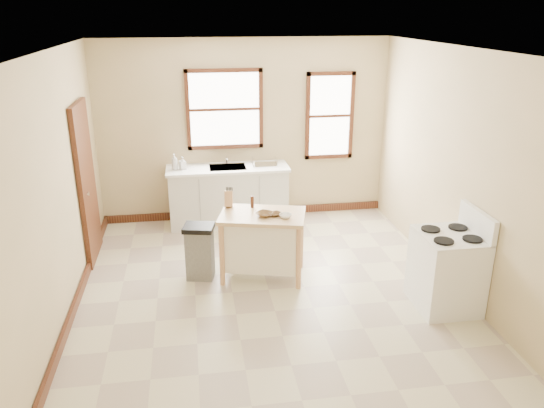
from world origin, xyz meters
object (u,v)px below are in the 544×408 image
(pepper_grinder, at_px, (252,202))
(bowl_c, at_px, (285,216))
(bowl_a, at_px, (265,214))
(kitchen_island, at_px, (263,245))
(knife_block, at_px, (229,199))
(gas_stove, at_px, (448,260))
(dish_rack, at_px, (265,162))
(soap_bottle_b, at_px, (183,163))
(bowl_b, at_px, (276,214))
(soap_bottle_a, at_px, (175,162))
(trash_bin, at_px, (200,252))

(pepper_grinder, distance_m, bowl_c, 0.54)
(bowl_a, height_order, bowl_c, same)
(kitchen_island, relative_size, knife_block, 5.15)
(pepper_grinder, xyz_separation_m, gas_stove, (2.03, -1.27, -0.34))
(dish_rack, xyz_separation_m, gas_stove, (1.64, -2.86, -0.39))
(bowl_c, bearing_deg, soap_bottle_b, 121.42)
(bowl_b, bearing_deg, kitchen_island, 152.35)
(soap_bottle_b, height_order, pepper_grinder, soap_bottle_b)
(knife_block, relative_size, bowl_b, 1.37)
(knife_block, bearing_deg, soap_bottle_a, 122.56)
(knife_block, height_order, bowl_b, knife_block)
(bowl_b, bearing_deg, pepper_grinder, 127.28)
(trash_bin, relative_size, gas_stove, 0.61)
(kitchen_island, bearing_deg, soap_bottle_a, 135.19)
(pepper_grinder, bearing_deg, knife_block, 166.90)
(soap_bottle_b, relative_size, bowl_b, 1.31)
(soap_bottle_b, relative_size, trash_bin, 0.27)
(kitchen_island, bearing_deg, bowl_a, -62.71)
(knife_block, bearing_deg, kitchen_island, -30.91)
(soap_bottle_a, bearing_deg, knife_block, -61.49)
(soap_bottle_a, bearing_deg, dish_rack, 4.94)
(soap_bottle_b, distance_m, knife_block, 1.61)
(gas_stove, bearing_deg, bowl_b, 152.03)
(bowl_a, relative_size, gas_stove, 0.17)
(bowl_c, relative_size, gas_stove, 0.13)
(knife_block, xyz_separation_m, bowl_a, (0.40, -0.38, -0.08))
(kitchen_island, xyz_separation_m, bowl_c, (0.25, -0.17, 0.44))
(kitchen_island, xyz_separation_m, gas_stove, (1.93, -1.03, 0.15))
(dish_rack, xyz_separation_m, bowl_a, (-0.28, -1.91, -0.10))
(soap_bottle_a, xyz_separation_m, trash_bin, (0.30, -1.73, -0.69))
(soap_bottle_b, xyz_separation_m, pepper_grinder, (0.86, -1.57, -0.10))
(soap_bottle_b, height_order, trash_bin, soap_bottle_b)
(bowl_c, xyz_separation_m, gas_stove, (1.68, -0.86, -0.29))
(soap_bottle_b, height_order, bowl_c, soap_bottle_b)
(knife_block, distance_m, gas_stove, 2.70)
(trash_bin, bearing_deg, bowl_c, -1.51)
(kitchen_island, height_order, bowl_a, bowl_a)
(bowl_b, relative_size, bowl_c, 0.97)
(soap_bottle_a, height_order, soap_bottle_b, soap_bottle_a)
(kitchen_island, height_order, bowl_c, bowl_c)
(dish_rack, distance_m, knife_block, 1.67)
(knife_block, xyz_separation_m, trash_bin, (-0.39, -0.23, -0.59))
(soap_bottle_b, relative_size, pepper_grinder, 1.28)
(bowl_a, xyz_separation_m, gas_stove, (1.92, -0.95, -0.29))
(soap_bottle_a, height_order, bowl_c, soap_bottle_a)
(soap_bottle_a, relative_size, soap_bottle_b, 1.27)
(soap_bottle_b, xyz_separation_m, bowl_a, (0.97, -1.88, -0.15))
(dish_rack, relative_size, bowl_c, 2.50)
(soap_bottle_b, bearing_deg, knife_block, -92.27)
(soap_bottle_b, distance_m, bowl_b, 2.19)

